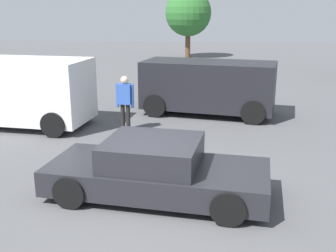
{
  "coord_description": "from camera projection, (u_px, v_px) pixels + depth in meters",
  "views": [
    {
      "loc": [
        1.18,
        -7.43,
        3.66
      ],
      "look_at": [
        0.17,
        2.16,
        0.9
      ],
      "focal_mm": 44.07,
      "sensor_mm": 36.0,
      "label": 1
    }
  ],
  "objects": [
    {
      "name": "suv_dark",
      "position": [
        209.0,
        86.0,
        14.54
      ],
      "size": [
        4.85,
        2.83,
        1.88
      ],
      "rotation": [
        0.0,
        0.0,
        -0.19
      ],
      "color": "black",
      "rests_on": "ground_plane"
    },
    {
      "name": "van_white",
      "position": [
        13.0,
        90.0,
        13.13
      ],
      "size": [
        5.05,
        2.63,
        2.15
      ],
      "rotation": [
        0.0,
        0.0,
        -0.1
      ],
      "color": "white",
      "rests_on": "ground_plane"
    },
    {
      "name": "tree_back_center",
      "position": [
        188.0,
        13.0,
        30.87
      ],
      "size": [
        3.46,
        3.46,
        5.06
      ],
      "color": "brown",
      "rests_on": "ground_plane"
    },
    {
      "name": "sedan_foreground",
      "position": [
        156.0,
        170.0,
        8.23
      ],
      "size": [
        4.56,
        2.37,
        1.17
      ],
      "rotation": [
        0.0,
        0.0,
        -0.12
      ],
      "color": "#232328",
      "rests_on": "ground_plane"
    },
    {
      "name": "ground_plane",
      "position": [
        148.0,
        199.0,
        8.23
      ],
      "size": [
        80.0,
        80.0,
        0.0
      ],
      "primitive_type": "plane",
      "color": "#515154"
    },
    {
      "name": "dog",
      "position": [
        138.0,
        140.0,
        11.07
      ],
      "size": [
        0.64,
        0.24,
        0.4
      ],
      "rotation": [
        0.0,
        0.0,
        6.28
      ],
      "color": "olive",
      "rests_on": "ground_plane"
    },
    {
      "name": "pedestrian",
      "position": [
        125.0,
        99.0,
        12.46
      ],
      "size": [
        0.57,
        0.29,
        1.72
      ],
      "rotation": [
        0.0,
        0.0,
        4.58
      ],
      "color": "black",
      "rests_on": "ground_plane"
    }
  ]
}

